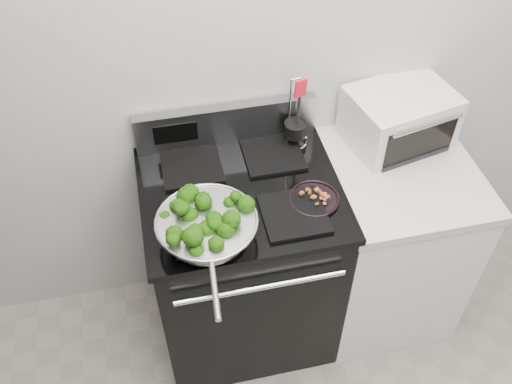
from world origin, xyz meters
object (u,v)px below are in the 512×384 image
object	(u,v)px
gas_range	(243,261)
bacon_plate	(314,197)
utensil_holder	(295,132)
toaster_oven	(399,117)
skillet	(207,227)

from	to	relation	value
gas_range	bacon_plate	distance (m)	0.56
bacon_plate	utensil_holder	world-z (taller)	utensil_holder
gas_range	toaster_oven	size ratio (longest dim) A/B	2.40
gas_range	skillet	xyz separation A→B (m)	(-0.16, -0.21, 0.52)
bacon_plate	toaster_oven	bearing A→B (deg)	33.62
bacon_plate	toaster_oven	xyz separation A→B (m)	(0.46, 0.30, 0.07)
skillet	utensil_holder	world-z (taller)	utensil_holder
skillet	toaster_oven	xyz separation A→B (m)	(0.88, 0.40, 0.03)
bacon_plate	toaster_oven	distance (m)	0.55
skillet	toaster_oven	distance (m)	0.97
skillet	utensil_holder	distance (m)	0.62
bacon_plate	gas_range	bearing A→B (deg)	156.27
gas_range	skillet	size ratio (longest dim) A/B	1.92
utensil_holder	toaster_oven	size ratio (longest dim) A/B	0.70
utensil_holder	toaster_oven	distance (m)	0.45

